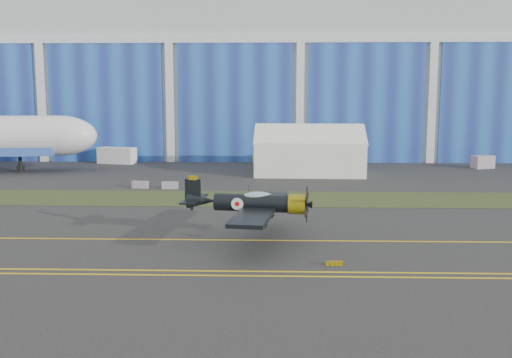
{
  "coord_description": "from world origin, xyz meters",
  "views": [
    {
      "loc": [
        17.87,
        -52.39,
        12.02
      ],
      "look_at": [
        16.06,
        3.56,
        3.79
      ],
      "focal_mm": 42.0,
      "sensor_mm": 36.0,
      "label": 1
    }
  ],
  "objects_px": {
    "warbird": "(252,203)",
    "tent": "(309,149)",
    "shipping_container": "(117,155)",
    "tug": "(262,159)"
  },
  "relations": [
    {
      "from": "warbird",
      "to": "tent",
      "type": "height_order",
      "value": "tent"
    },
    {
      "from": "tug",
      "to": "warbird",
      "type": "bearing_deg",
      "value": -113.48
    },
    {
      "from": "shipping_container",
      "to": "tug",
      "type": "xyz_separation_m",
      "value": [
        24.3,
        1.02,
        -0.57
      ]
    },
    {
      "from": "warbird",
      "to": "shipping_container",
      "type": "xyz_separation_m",
      "value": [
        -24.77,
        52.09,
        -1.85
      ]
    },
    {
      "from": "warbird",
      "to": "shipping_container",
      "type": "distance_m",
      "value": 57.71
    },
    {
      "from": "warbird",
      "to": "tug",
      "type": "relative_size",
      "value": 5.8
    },
    {
      "from": "tent",
      "to": "shipping_container",
      "type": "bearing_deg",
      "value": 161.94
    },
    {
      "from": "tent",
      "to": "shipping_container",
      "type": "height_order",
      "value": "tent"
    },
    {
      "from": "shipping_container",
      "to": "tent",
      "type": "bearing_deg",
      "value": -6.05
    },
    {
      "from": "shipping_container",
      "to": "warbird",
      "type": "bearing_deg",
      "value": -50.88
    }
  ]
}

